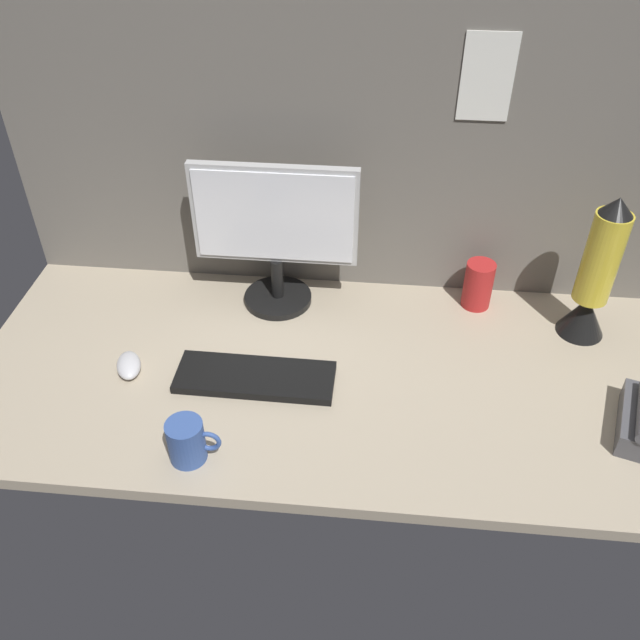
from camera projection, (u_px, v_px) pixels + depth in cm
name	position (u px, v px, depth cm)	size (l,w,h in cm)	color
ground_plane	(349.00, 372.00, 162.74)	(180.00, 80.00, 3.00)	tan
cubicle_wall_back	(364.00, 152.00, 166.83)	(180.00, 5.50, 75.71)	slate
monitor	(275.00, 230.00, 169.11)	(41.59, 18.00, 39.12)	black
keyboard	(255.00, 377.00, 157.75)	(37.00, 13.00, 2.00)	black
mouse	(129.00, 365.00, 159.90)	(5.60, 9.60, 3.40)	silver
mug_red_plastic	(478.00, 285.00, 176.91)	(7.56, 7.56, 12.96)	red
mug_ceramic_blue	(187.00, 441.00, 137.62)	(11.21, 7.76, 9.79)	#38569E
lava_lamp	(595.00, 280.00, 162.16)	(11.71, 11.71, 38.32)	black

